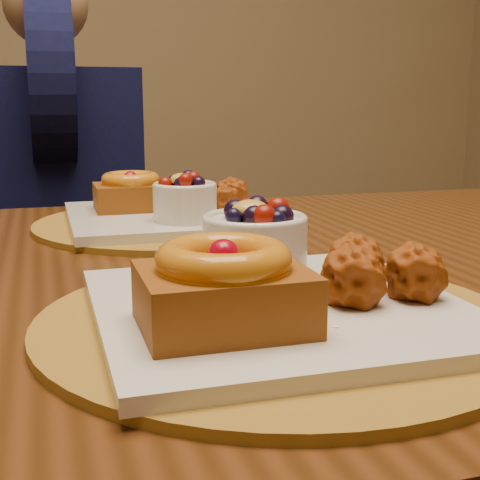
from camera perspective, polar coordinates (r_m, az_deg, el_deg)
name	(u,v)px	position (r m, az deg, el deg)	size (l,w,h in m)	color
dining_table	(211,329)	(0.75, -2.51, -7.59)	(1.60, 0.90, 0.76)	#351C09
place_setting_near	(273,291)	(0.53, 2.80, -4.39)	(0.38, 0.38, 0.09)	brown
place_setting_far	(171,211)	(0.93, -5.93, 2.45)	(0.38, 0.38, 0.08)	brown
chair_far	(75,272)	(1.77, -13.90, -2.67)	(0.54, 0.54, 0.89)	black
diner	(54,148)	(1.58, -15.59, 7.57)	(0.47, 0.46, 0.77)	black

